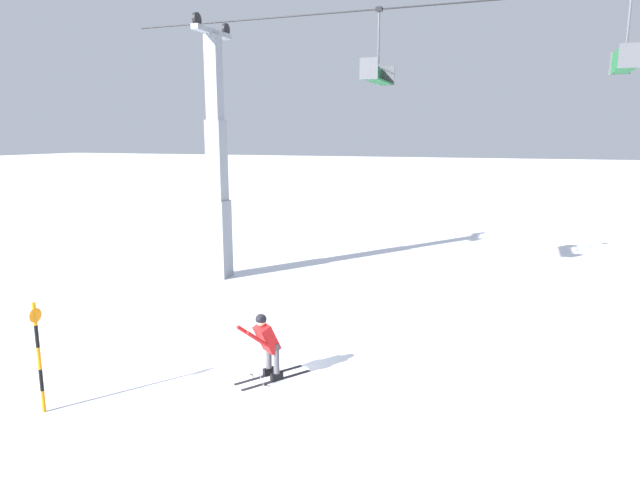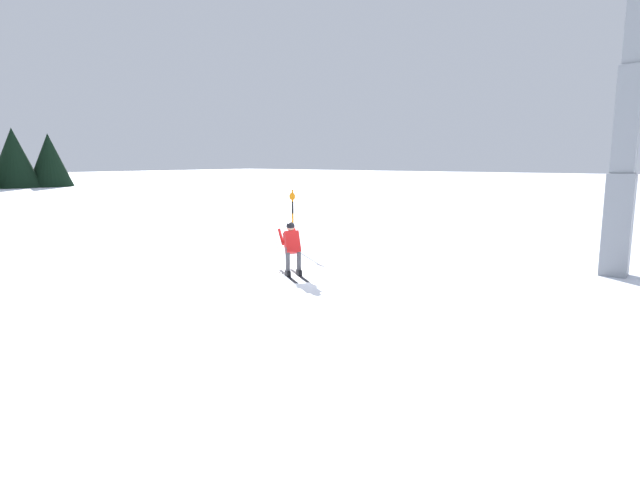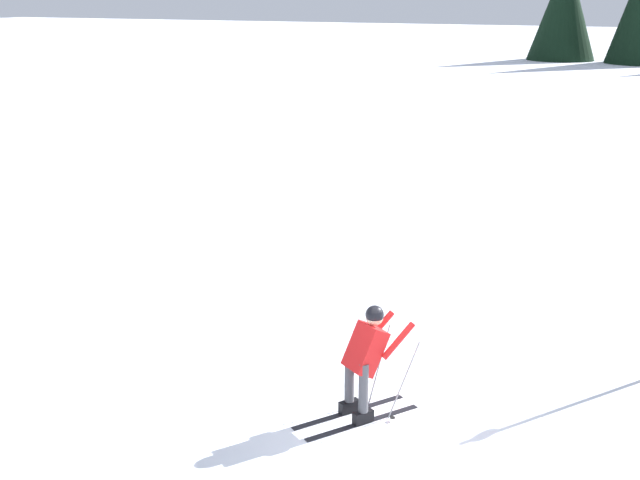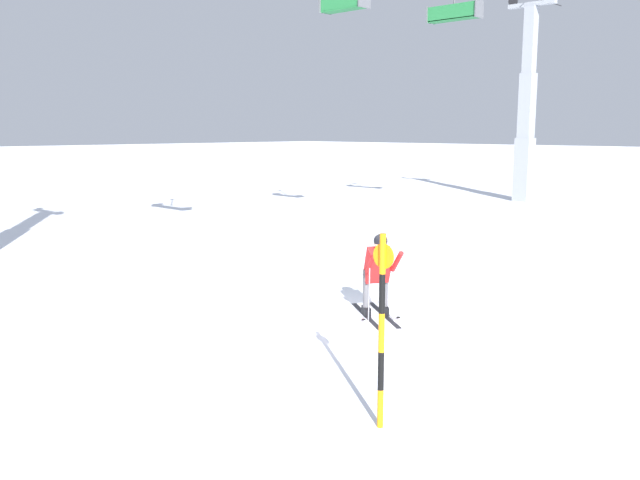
{
  "view_description": "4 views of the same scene",
  "coord_description": "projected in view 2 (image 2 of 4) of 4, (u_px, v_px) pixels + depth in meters",
  "views": [
    {
      "loc": [
        5.74,
        -10.78,
        5.31
      ],
      "look_at": [
        1.48,
        0.79,
        2.97
      ],
      "focal_mm": 30.75,
      "sensor_mm": 36.0,
      "label": 1
    },
    {
      "loc": [
        11.87,
        8.77,
        3.32
      ],
      "look_at": [
        0.96,
        0.68,
        1.18
      ],
      "focal_mm": 28.57,
      "sensor_mm": 36.0,
      "label": 2
    },
    {
      "loc": [
        -2.83,
        8.72,
        5.46
      ],
      "look_at": [
        0.56,
        1.27,
        2.97
      ],
      "focal_mm": 46.2,
      "sensor_mm": 36.0,
      "label": 3
    },
    {
      "loc": [
        -8.39,
        -7.79,
        3.34
      ],
      "look_at": [
        0.68,
        0.88,
        1.26
      ],
      "focal_mm": 37.46,
      "sensor_mm": 36.0,
      "label": 4
    }
  ],
  "objects": [
    {
      "name": "ground_plane",
      "position": [
        321.0,
        273.0,
        15.1
      ],
      "size": [
        260.0,
        260.0,
        0.0
      ],
      "primitive_type": "plane",
      "color": "white"
    },
    {
      "name": "skier_carving_main",
      "position": [
        292.0,
        245.0,
        14.71
      ],
      "size": [
        1.39,
        1.68,
        1.67
      ],
      "color": "black",
      "rests_on": "ground_plane"
    },
    {
      "name": "lift_tower_near",
      "position": [
        626.0,
        138.0,
        14.23
      ],
      "size": [
        0.72,
        2.38,
        9.4
      ],
      "color": "gray",
      "rests_on": "ground_plane"
    },
    {
      "name": "trail_marker_pole",
      "position": [
        293.0,
        217.0,
        19.07
      ],
      "size": [
        0.07,
        0.28,
        2.23
      ],
      "color": "orange",
      "rests_on": "ground_plane"
    }
  ]
}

